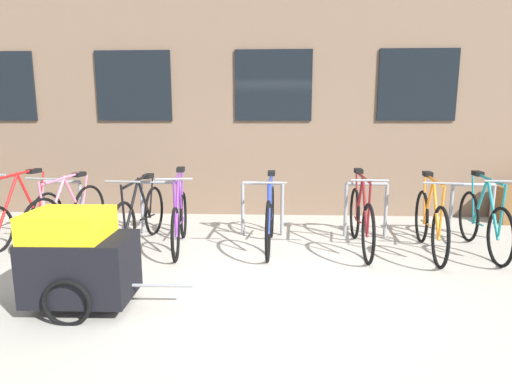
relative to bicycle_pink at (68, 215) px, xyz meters
name	(u,v)px	position (x,y,z in m)	size (l,w,h in m)	color
ground_plane	(271,287)	(2.81, -1.40, -0.40)	(42.00, 42.00, 0.00)	#B2ADA0
storefront_building	(274,63)	(2.81, 5.35, 2.67)	(28.00, 7.14, 6.13)	#7A604C
bike_rack	(262,202)	(2.66, 0.50, 0.10)	(6.63, 0.05, 0.81)	gray
bicycle_pink	(68,215)	(0.00, 0.00, 0.00)	(0.46, 1.72, 1.00)	black
bicycle_maroon	(361,219)	(3.98, -0.06, 0.00)	(0.44, 1.81, 1.04)	black
bicycle_blue	(270,217)	(2.78, -0.03, 0.00)	(0.44, 1.80, 1.00)	black
bicycle_orange	(430,222)	(4.84, -0.18, 0.00)	(0.44, 1.75, 1.03)	black
bicycle_purple	(180,219)	(1.58, -0.12, -0.02)	(0.44, 1.69, 1.06)	black
bicycle_black	(140,217)	(1.02, -0.02, -0.01)	(0.44, 1.82, 0.98)	black
bicycle_red	(22,217)	(-0.64, -0.02, -0.03)	(0.47, 1.58, 1.05)	black
bicycle_teal	(483,222)	(5.54, -0.10, -0.01)	(0.44, 1.74, 1.03)	black
bike_trailer	(79,258)	(1.09, -1.94, 0.07)	(1.46, 0.71, 0.93)	black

